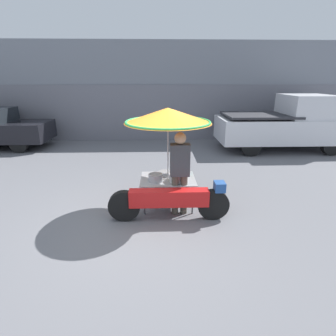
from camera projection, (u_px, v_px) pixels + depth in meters
The scene contains 5 objects.
ground_plane at pixel (141, 223), 5.06m from camera, with size 36.00×36.00×0.00m, color slate.
shopfront_building at pixel (151, 92), 12.23m from camera, with size 28.00×2.06×4.16m.
vendor_motorcycle_cart at pixel (169, 136), 5.16m from camera, with size 2.35×1.74×2.11m.
vendor_person at pixel (180, 170), 5.13m from camera, with size 0.38×0.23×1.69m.
pickup_truck at pixel (287, 124), 9.99m from camera, with size 4.93×1.96×2.08m.
Camera 1 is at (0.36, -4.46, 2.65)m, focal length 28.00 mm.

